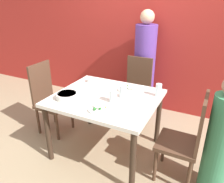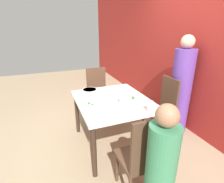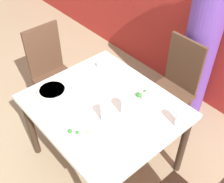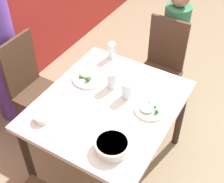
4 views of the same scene
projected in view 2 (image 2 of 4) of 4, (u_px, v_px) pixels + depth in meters
ground_plane at (113, 143)px, 2.75m from camera, size 10.00×10.00×0.00m
wall_back at (196, 51)px, 2.75m from camera, size 10.00×0.06×2.70m
dining_table at (113, 105)px, 2.51m from camera, size 1.15×1.00×0.74m
chair_adult_spot at (163, 106)px, 2.81m from camera, size 0.40×0.40×0.97m
chair_child_spot at (142, 156)px, 1.75m from camera, size 0.40×0.40×0.97m
chair_empty_left at (98, 93)px, 3.39m from camera, size 0.40×0.40×0.97m
person_adult at (181, 90)px, 2.84m from camera, size 0.32×0.32×1.61m
person_child at (160, 173)px, 1.48m from camera, size 0.25×0.25×1.20m
bowl_curry at (90, 91)px, 2.69m from camera, size 0.23×0.23×0.07m
plate_rice_adult at (94, 104)px, 2.30m from camera, size 0.23×0.23×0.05m
plate_rice_child at (136, 100)px, 2.44m from camera, size 0.26×0.26×0.06m
bowl_rice_small at (122, 87)px, 2.91m from camera, size 0.12×0.12×0.04m
glass_water_tall at (123, 99)px, 2.33m from camera, size 0.08×0.08×0.14m
glass_water_short at (110, 99)px, 2.31m from camera, size 0.08×0.08×0.14m
glass_water_center at (150, 107)px, 2.10m from camera, size 0.07×0.07×0.15m
napkin_folded at (135, 113)px, 2.10m from camera, size 0.14×0.14×0.01m
fork_steel at (101, 114)px, 2.07m from camera, size 0.18×0.02×0.01m
spoon_steel at (110, 89)px, 2.89m from camera, size 0.18×0.07×0.01m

